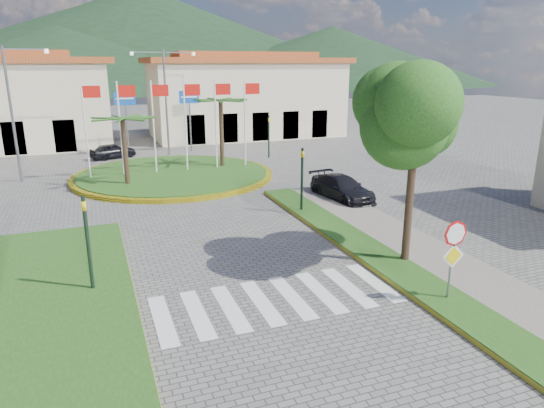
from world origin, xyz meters
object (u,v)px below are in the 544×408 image
object	(u,v)px
stop_sign	(453,248)
car_dark_b	(243,131)
car_side_right	(342,188)
car_dark_a	(113,151)
roundabout_island	(174,174)
deciduous_tree	(416,121)

from	to	relation	value
stop_sign	car_dark_b	size ratio (longest dim) A/B	0.68
stop_sign	car_side_right	world-z (taller)	stop_sign
car_dark_b	stop_sign	bearing A→B (deg)	169.61
car_dark_a	car_dark_b	distance (m)	13.96
roundabout_island	car_side_right	world-z (taller)	roundabout_island
deciduous_tree	car_dark_a	distance (m)	26.88
stop_sign	car_dark_b	bearing A→B (deg)	82.89
roundabout_island	car_dark_a	distance (m)	8.65
roundabout_island	car_dark_a	size ratio (longest dim) A/B	3.76
roundabout_island	deciduous_tree	xyz separation A→B (m)	(5.50, -17.00, 5.00)
roundabout_island	car_dark_a	world-z (taller)	roundabout_island
roundabout_island	car_side_right	xyz separation A→B (m)	(7.50, -8.57, 0.46)
stop_sign	car_side_right	distance (m)	11.81
roundabout_island	car_side_right	bearing A→B (deg)	-48.84
deciduous_tree	car_side_right	distance (m)	9.78
car_dark_b	car_side_right	xyz separation A→B (m)	(-1.69, -22.92, -0.01)
stop_sign	car_side_right	xyz separation A→B (m)	(2.60, 11.46, -1.16)
car_side_right	stop_sign	bearing A→B (deg)	-110.51
deciduous_tree	stop_sign	bearing A→B (deg)	-101.18
car_dark_b	car_side_right	size ratio (longest dim) A/B	0.89
roundabout_island	deciduous_tree	bearing A→B (deg)	-72.09
roundabout_island	stop_sign	distance (m)	20.69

